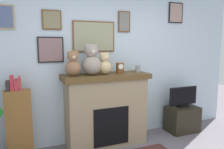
# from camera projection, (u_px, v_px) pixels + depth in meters

# --- Properties ---
(back_wall) EXTENTS (5.20, 0.15, 2.60)m
(back_wall) POSITION_uv_depth(u_px,v_px,m) (107.00, 64.00, 3.89)
(back_wall) COLOR silver
(back_wall) RESTS_ON ground_plane
(fireplace) EXTENTS (1.41, 0.55, 1.18)m
(fireplace) POSITION_uv_depth(u_px,v_px,m) (106.00, 109.00, 3.66)
(fireplace) COLOR gray
(fireplace) RESTS_ON ground_plane
(bookshelf) EXTENTS (0.36, 0.16, 1.23)m
(bookshelf) POSITION_uv_depth(u_px,v_px,m) (19.00, 122.00, 3.21)
(bookshelf) COLOR brown
(bookshelf) RESTS_ON ground_plane
(tv_stand) EXTENTS (0.58, 0.40, 0.48)m
(tv_stand) POSITION_uv_depth(u_px,v_px,m) (182.00, 119.00, 4.24)
(tv_stand) COLOR black
(tv_stand) RESTS_ON ground_plane
(television) EXTENTS (0.60, 0.14, 0.38)m
(television) POSITION_uv_depth(u_px,v_px,m) (183.00, 97.00, 4.18)
(television) COLOR black
(television) RESTS_ON tv_stand
(candle_jar) EXTENTS (0.09, 0.09, 0.12)m
(candle_jar) POSITION_uv_depth(u_px,v_px,m) (138.00, 69.00, 3.77)
(candle_jar) COLOR gray
(candle_jar) RESTS_ON fireplace
(mantel_clock) EXTENTS (0.11, 0.08, 0.17)m
(mantel_clock) POSITION_uv_depth(u_px,v_px,m) (120.00, 68.00, 3.63)
(mantel_clock) COLOR brown
(mantel_clock) RESTS_ON fireplace
(teddy_bear_grey) EXTENTS (0.24, 0.24, 0.38)m
(teddy_bear_grey) POSITION_uv_depth(u_px,v_px,m) (73.00, 65.00, 3.33)
(teddy_bear_grey) COLOR #8D6345
(teddy_bear_grey) RESTS_ON fireplace
(teddy_bear_cream) EXTENTS (0.30, 0.30, 0.49)m
(teddy_bear_cream) POSITION_uv_depth(u_px,v_px,m) (92.00, 61.00, 3.43)
(teddy_bear_cream) COLOR gray
(teddy_bear_cream) RESTS_ON fireplace
(teddy_bear_brown) EXTENTS (0.22, 0.22, 0.35)m
(teddy_bear_brown) POSITION_uv_depth(u_px,v_px,m) (105.00, 64.00, 3.52)
(teddy_bear_brown) COLOR #D0B481
(teddy_bear_brown) RESTS_ON fireplace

